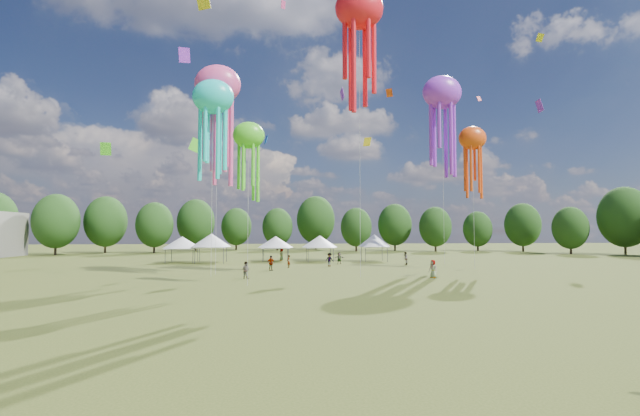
{
  "coord_description": "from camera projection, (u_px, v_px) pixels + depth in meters",
  "views": [
    {
      "loc": [
        -4.99,
        -12.04,
        4.59
      ],
      "look_at": [
        -2.33,
        15.0,
        6.0
      ],
      "focal_mm": 25.01,
      "sensor_mm": 36.0,
      "label": 1
    }
  ],
  "objects": [
    {
      "name": "ground",
      "position": [
        458.0,
        398.0,
        12.22
      ],
      "size": [
        300.0,
        300.0,
        0.0
      ],
      "primitive_type": "plane",
      "color": "#384416",
      "rests_on": "ground"
    },
    {
      "name": "spectator_near",
      "position": [
        246.0,
        270.0,
        42.98
      ],
      "size": [
        1.0,
        0.93,
        1.65
      ],
      "primitive_type": "imported",
      "rotation": [
        0.0,
        0.0,
        2.65
      ],
      "color": "gray",
      "rests_on": "ground"
    },
    {
      "name": "spectators_far",
      "position": [
        336.0,
        260.0,
        58.25
      ],
      "size": [
        19.09,
        28.64,
        1.89
      ],
      "color": "gray",
      "rests_on": "ground"
    },
    {
      "name": "festival_tents",
      "position": [
        268.0,
        241.0,
        66.52
      ],
      "size": [
        33.7,
        8.23,
        4.24
      ],
      "color": "#47474C",
      "rests_on": "ground"
    },
    {
      "name": "show_kites",
      "position": [
        349.0,
        100.0,
        51.73
      ],
      "size": [
        34.78,
        24.4,
        29.66
      ],
      "color": "#1BEBE5",
      "rests_on": "ground"
    },
    {
      "name": "small_kites",
      "position": [
        315.0,
        33.0,
        55.73
      ],
      "size": [
        77.76,
        59.31,
        38.83
      ],
      "color": "#1BEBE5",
      "rests_on": "ground"
    },
    {
      "name": "treeline",
      "position": [
        283.0,
        219.0,
        74.31
      ],
      "size": [
        201.57,
        95.24,
        13.43
      ],
      "color": "#38281C",
      "rests_on": "ground"
    }
  ]
}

